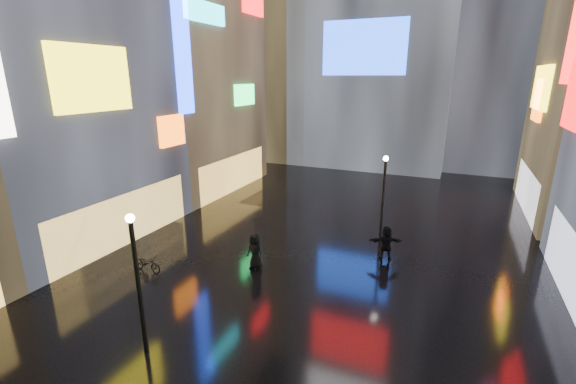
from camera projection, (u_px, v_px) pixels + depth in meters
The scene contains 10 objects.
ground at pixel (340, 235), 23.66m from camera, with size 140.00×140.00×0.00m, color black.
building_left_mid at pixel (35, 27), 21.04m from camera, with size 10.28×12.70×24.00m.
building_left_far at pixel (178, 56), 31.87m from camera, with size 10.28×12.00×22.00m.
tower_flank_left at pixel (280, 44), 44.59m from camera, with size 10.00×10.00×26.00m, color black.
lamp_near at pixel (137, 277), 12.84m from camera, with size 0.30×0.30×5.20m.
lamp_far at pixel (383, 195), 21.79m from camera, with size 0.30×0.30×5.20m.
pedestrian_4 at pixel (255, 251), 19.37m from camera, with size 0.92×0.60×1.88m, color black.
pedestrian_5 at pixel (386, 243), 20.36m from camera, with size 1.73×0.55×1.87m, color black.
umbrella_2 at pixel (254, 226), 18.98m from camera, with size 0.91×0.92×0.83m, color black.
bicycle at pixel (147, 263), 19.20m from camera, with size 0.60×1.71×0.90m, color black.
Camera 1 is at (5.79, -1.35, 9.37)m, focal length 24.00 mm.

